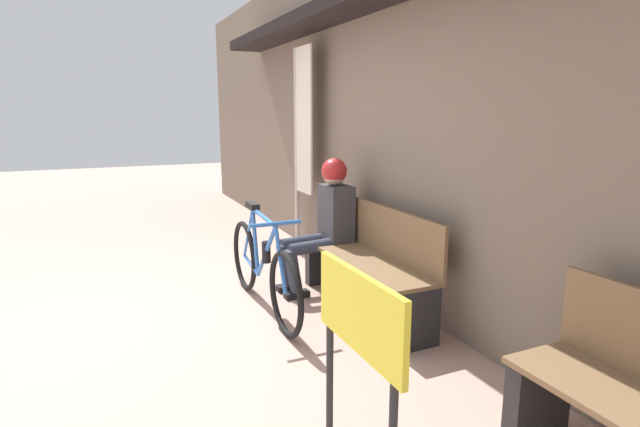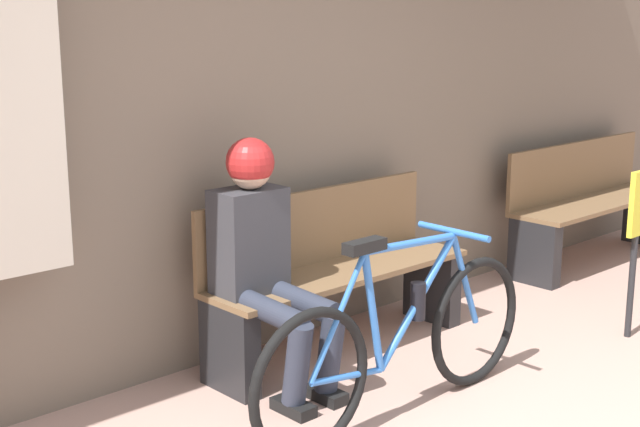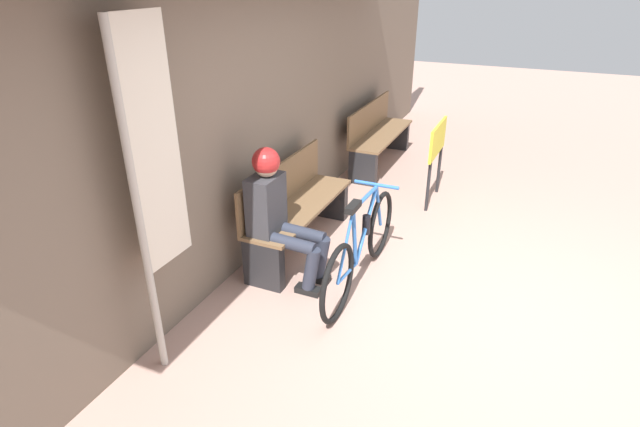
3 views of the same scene
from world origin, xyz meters
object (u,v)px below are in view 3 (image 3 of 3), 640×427
object	(u,v)px
bicycle	(361,247)
park_bench_far	(378,136)
park_bench_near	(296,210)
signboard	(437,146)
banner_pole	(150,169)
person_seated	(277,208)

from	to	relation	value
bicycle	park_bench_far	distance (m)	3.02
park_bench_near	signboard	xyz separation A→B (m)	(1.62, -0.98, 0.28)
park_bench_near	banner_pole	distance (m)	1.97
bicycle	park_bench_far	xyz separation A→B (m)	(2.91, 0.79, 0.05)
bicycle	signboard	world-z (taller)	signboard
person_seated	banner_pole	bearing A→B (deg)	168.15
banner_pole	person_seated	bearing A→B (deg)	-11.85
person_seated	signboard	world-z (taller)	person_seated
park_bench_far	banner_pole	world-z (taller)	banner_pole
person_seated	park_bench_far	world-z (taller)	person_seated
person_seated	park_bench_near	bearing A→B (deg)	11.70
banner_pole	signboard	xyz separation A→B (m)	(3.32, -1.10, -0.71)
signboard	bicycle	bearing A→B (deg)	174.43
bicycle	signboard	size ratio (longest dim) A/B	1.82
bicycle	banner_pole	distance (m)	1.93
bicycle	person_seated	xyz separation A→B (m)	(-0.23, 0.67, 0.34)
park_bench_far	banner_pole	size ratio (longest dim) A/B	0.72
bicycle	person_seated	world-z (taller)	person_seated
bicycle	person_seated	bearing A→B (deg)	108.86
signboard	park_bench_far	bearing A→B (deg)	46.38
person_seated	banner_pole	distance (m)	1.34
bicycle	banner_pole	xyz separation A→B (m)	(-1.35, 0.91, 1.04)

